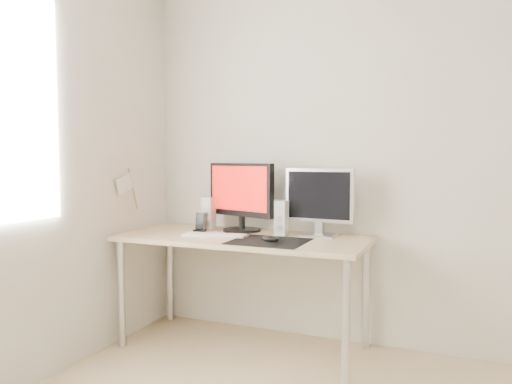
% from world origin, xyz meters
% --- Properties ---
extents(wall_back, '(3.50, 0.00, 3.50)m').
position_xyz_m(wall_back, '(0.00, 1.75, 1.25)').
color(wall_back, white).
rests_on(wall_back, ground).
extents(mousepad, '(0.45, 0.40, 0.00)m').
position_xyz_m(mousepad, '(-0.70, 1.25, 0.73)').
color(mousepad, black).
rests_on(mousepad, desk).
extents(mouse, '(0.11, 0.06, 0.04)m').
position_xyz_m(mouse, '(-0.68, 1.22, 0.75)').
color(mouse, black).
rests_on(mouse, mousepad).
extents(desk, '(1.60, 0.70, 0.73)m').
position_xyz_m(desk, '(-0.93, 1.38, 0.65)').
color(desk, '#D1B587').
rests_on(desk, ground).
extents(main_monitor, '(0.54, 0.33, 0.47)m').
position_xyz_m(main_monitor, '(-1.02, 1.56, 0.98)').
color(main_monitor, black).
rests_on(main_monitor, desk).
extents(second_monitor, '(0.45, 0.17, 0.43)m').
position_xyz_m(second_monitor, '(-0.47, 1.56, 0.97)').
color(second_monitor, '#B2B2B4').
rests_on(second_monitor, desk).
extents(speaker_left, '(0.07, 0.09, 0.23)m').
position_xyz_m(speaker_left, '(-1.27, 1.54, 0.84)').
color(speaker_left, silver).
rests_on(speaker_left, desk).
extents(speaker_right, '(0.07, 0.09, 0.23)m').
position_xyz_m(speaker_right, '(-0.71, 1.49, 0.84)').
color(speaker_right, silver).
rests_on(speaker_right, desk).
extents(keyboard, '(0.43, 0.18, 0.02)m').
position_xyz_m(keyboard, '(-1.09, 1.30, 0.74)').
color(keyboard, silver).
rests_on(keyboard, desk).
extents(phone_dock, '(0.07, 0.06, 0.13)m').
position_xyz_m(phone_dock, '(-1.28, 1.44, 0.77)').
color(phone_dock, black).
rests_on(phone_dock, desk).
extents(pennant, '(0.01, 0.23, 0.29)m').
position_xyz_m(pennant, '(-1.72, 1.24, 1.05)').
color(pennant, '#A57F54').
rests_on(pennant, wall_left).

